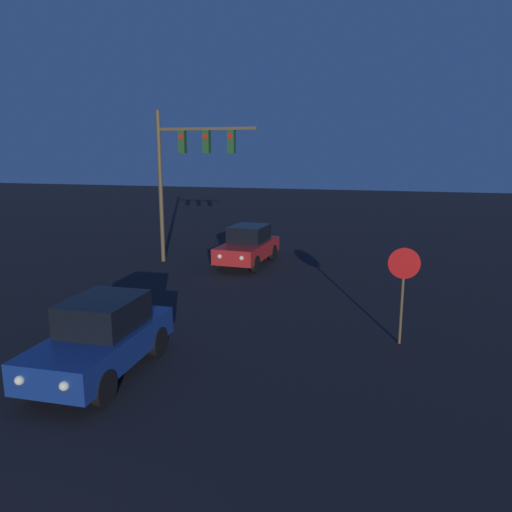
# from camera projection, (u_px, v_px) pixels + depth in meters

# --- Properties ---
(car_near) EXTENTS (1.78, 4.00, 1.65)m
(car_near) POSITION_uv_depth(u_px,v_px,m) (102.00, 337.00, 10.65)
(car_near) COLOR navy
(car_near) RESTS_ON ground_plane
(car_far) EXTENTS (1.87, 4.03, 1.65)m
(car_far) POSITION_uv_depth(u_px,v_px,m) (248.00, 245.00, 20.92)
(car_far) COLOR #B21E1E
(car_far) RESTS_ON ground_plane
(traffic_signal_mast) EXTENTS (4.33, 0.30, 6.35)m
(traffic_signal_mast) POSITION_uv_depth(u_px,v_px,m) (186.00, 160.00, 20.55)
(traffic_signal_mast) COLOR brown
(traffic_signal_mast) RESTS_ON ground_plane
(stop_sign) EXTENTS (0.77, 0.07, 2.44)m
(stop_sign) POSITION_uv_depth(u_px,v_px,m) (403.00, 277.00, 12.13)
(stop_sign) COLOR brown
(stop_sign) RESTS_ON ground_plane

